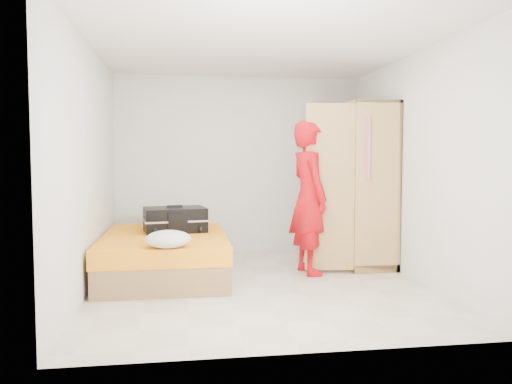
{
  "coord_description": "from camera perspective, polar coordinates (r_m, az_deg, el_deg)",
  "views": [
    {
      "loc": [
        -0.84,
        -5.4,
        1.39
      ],
      "look_at": [
        0.03,
        0.43,
        1.0
      ],
      "focal_mm": 35.0,
      "sensor_mm": 36.0,
      "label": 1
    }
  ],
  "objects": [
    {
      "name": "room",
      "position": [
        5.46,
        0.38,
        2.84
      ],
      "size": [
        4.0,
        4.02,
        2.6
      ],
      "color": "beige",
      "rests_on": "ground"
    },
    {
      "name": "bed",
      "position": [
        6.06,
        -10.38,
        -7.1
      ],
      "size": [
        1.42,
        2.02,
        0.5
      ],
      "color": "#906141",
      "rests_on": "ground"
    },
    {
      "name": "wardrobe",
      "position": [
        6.67,
        11.63,
        0.35
      ],
      "size": [
        1.17,
        1.2,
        2.1
      ],
      "color": "tan",
      "rests_on": "ground"
    },
    {
      "name": "person",
      "position": [
        6.07,
        6.06,
        -0.63
      ],
      "size": [
        0.55,
        0.74,
        1.85
      ],
      "primitive_type": "imported",
      "rotation": [
        0.0,
        0.0,
        1.73
      ],
      "color": "red",
      "rests_on": "ground"
    },
    {
      "name": "suitcase",
      "position": [
        6.23,
        -9.26,
        -3.12
      ],
      "size": [
        0.83,
        0.66,
        0.32
      ],
      "rotation": [
        0.0,
        0.0,
        0.15
      ],
      "color": "black",
      "rests_on": "bed"
    },
    {
      "name": "round_cushion",
      "position": [
        5.11,
        -10.0,
        -5.31
      ],
      "size": [
        0.46,
        0.46,
        0.17
      ],
      "primitive_type": "ellipsoid",
      "color": "white",
      "rests_on": "bed"
    },
    {
      "name": "pillow",
      "position": [
        6.85,
        -10.68,
        -3.3
      ],
      "size": [
        0.61,
        0.38,
        0.1
      ],
      "primitive_type": "cube",
      "rotation": [
        0.0,
        0.0,
        0.17
      ],
      "color": "white",
      "rests_on": "bed"
    }
  ]
}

